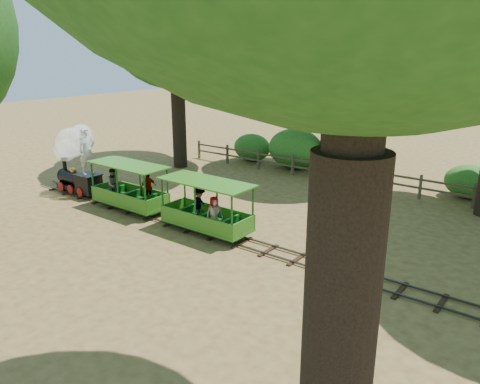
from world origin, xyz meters
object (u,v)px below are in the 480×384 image
Objects in this scene: carriage_rear at (206,212)px; fence at (351,173)px; carriage_front at (130,191)px; locomotive at (75,154)px.

carriage_rear is 8.14m from fence.
carriage_rear is at bearing -0.17° from carriage_front.
fence is (5.29, 8.00, -0.18)m from carriage_front.
locomotive is 7.25m from carriage_rear.
carriage_rear is at bearing -100.35° from fence.
fence is at bearing 42.51° from locomotive.
carriage_rear reaches higher than fence.
carriage_front is at bearing -1.19° from locomotive.
carriage_front is at bearing 179.83° from carriage_rear.
carriage_front is 3.82m from carriage_rear.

